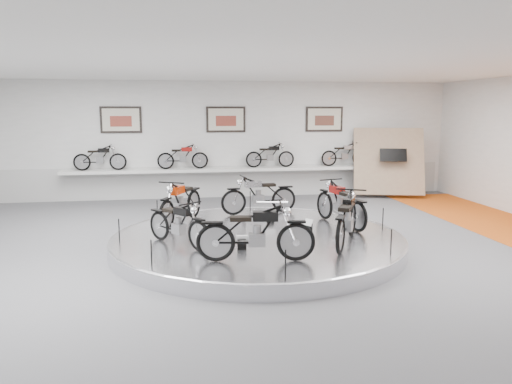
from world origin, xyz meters
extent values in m
plane|color=#555557|center=(0.00, 0.00, 0.00)|extent=(16.00, 16.00, 0.00)
plane|color=white|center=(0.00, 0.00, 4.00)|extent=(16.00, 16.00, 0.00)
plane|color=white|center=(0.00, 7.00, 2.00)|extent=(16.00, 0.00, 16.00)
plane|color=white|center=(0.00, -7.00, 2.00)|extent=(16.00, 0.00, 16.00)
cube|color=#BCBCBA|center=(0.00, 6.98, 0.55)|extent=(15.68, 0.04, 1.10)
cylinder|color=silver|center=(0.00, 0.30, 0.15)|extent=(6.40, 6.40, 0.30)
torus|color=#B2B2BA|center=(0.00, 0.30, 0.27)|extent=(6.40, 6.40, 0.10)
cube|color=silver|center=(0.00, 6.70, 1.00)|extent=(11.00, 0.55, 0.10)
cube|color=beige|center=(-3.50, 6.96, 2.70)|extent=(1.35, 0.06, 0.88)
cube|color=beige|center=(0.00, 6.96, 2.70)|extent=(1.35, 0.06, 0.88)
cube|color=beige|center=(3.50, 6.96, 2.70)|extent=(1.35, 0.06, 0.88)
cube|color=tan|center=(5.60, 6.10, 1.25)|extent=(2.56, 1.52, 2.30)
camera|label=1|loc=(-1.75, -10.26, 3.04)|focal=35.00mm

